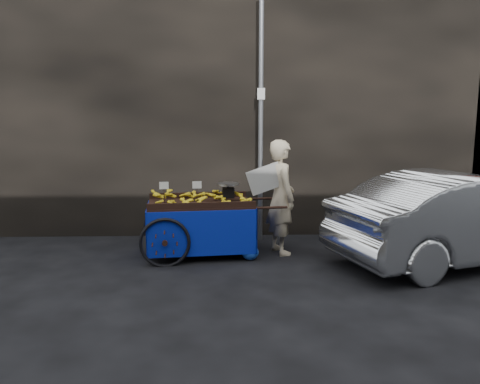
{
  "coord_description": "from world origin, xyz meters",
  "views": [
    {
      "loc": [
        -0.27,
        -6.31,
        2.04
      ],
      "look_at": [
        -0.06,
        0.5,
        0.94
      ],
      "focal_mm": 35.0,
      "sensor_mm": 36.0,
      "label": 1
    }
  ],
  "objects_px": {
    "vendor": "(281,197)",
    "parked_car": "(465,218)",
    "plastic_bag": "(250,252)",
    "banana_cart": "(197,208)"
  },
  "relations": [
    {
      "from": "vendor",
      "to": "plastic_bag",
      "type": "bearing_deg",
      "value": 108.12
    },
    {
      "from": "vendor",
      "to": "parked_car",
      "type": "bearing_deg",
      "value": -120.42
    },
    {
      "from": "vendor",
      "to": "parked_car",
      "type": "relative_size",
      "value": 0.44
    },
    {
      "from": "banana_cart",
      "to": "plastic_bag",
      "type": "relative_size",
      "value": 8.92
    },
    {
      "from": "banana_cart",
      "to": "vendor",
      "type": "xyz_separation_m",
      "value": [
        1.25,
        0.04,
        0.15
      ]
    },
    {
      "from": "banana_cart",
      "to": "parked_car",
      "type": "bearing_deg",
      "value": -13.73
    },
    {
      "from": "plastic_bag",
      "to": "parked_car",
      "type": "bearing_deg",
      "value": -3.34
    },
    {
      "from": "banana_cart",
      "to": "vendor",
      "type": "height_order",
      "value": "vendor"
    },
    {
      "from": "plastic_bag",
      "to": "parked_car",
      "type": "xyz_separation_m",
      "value": [
        3.01,
        -0.18,
        0.53
      ]
    },
    {
      "from": "vendor",
      "to": "plastic_bag",
      "type": "relative_size",
      "value": 6.95
    }
  ]
}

